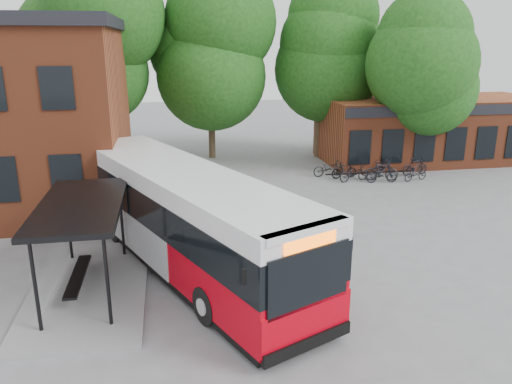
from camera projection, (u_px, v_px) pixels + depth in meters
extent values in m
plane|color=slate|center=(228.00, 265.00, 17.31)|extent=(100.00, 100.00, 0.00)
imported|color=#24252A|center=(329.00, 168.00, 28.64)|extent=(1.93, 0.83, 0.98)
imported|color=black|center=(344.00, 170.00, 28.22)|extent=(1.61, 0.66, 0.94)
imported|color=black|center=(354.00, 173.00, 27.57)|extent=(1.91, 1.00, 0.95)
imported|color=#25242A|center=(382.00, 171.00, 27.70)|extent=(1.92, 0.94, 1.11)
imported|color=black|center=(382.00, 175.00, 27.34)|extent=(1.79, 0.78, 0.91)
imported|color=black|center=(386.00, 165.00, 29.22)|extent=(1.73, 1.01, 1.00)
imported|color=black|center=(415.00, 174.00, 27.71)|extent=(1.64, 0.96, 0.81)
imported|color=black|center=(415.00, 166.00, 28.89)|extent=(1.74, 0.76, 1.01)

